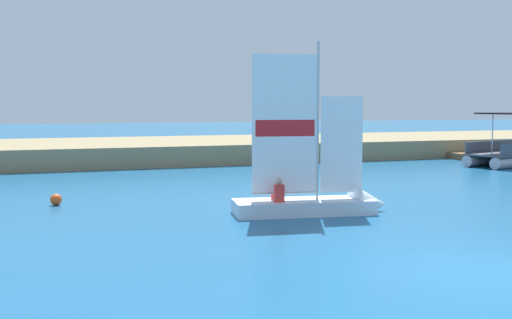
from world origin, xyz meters
The scene contains 6 objects.
ground_plane centered at (0.00, 0.00, 0.00)m, with size 200.00×200.00×0.00m, color #195684.
shore_bank centered at (0.00, 27.29, 0.55)m, with size 80.00×10.66×1.11m, color #897A56.
wooden_dock centered at (16.30, 20.41, 0.19)m, with size 1.92×4.11×0.38m, color brown.
sailboat centered at (0.08, 7.14, 0.43)m, with size 4.90×1.99×5.58m.
pontoon_boat centered at (15.72, 17.15, 0.67)m, with size 5.46×3.62×2.86m.
channel_buoy centered at (-7.67, 11.43, 0.19)m, with size 0.38×0.38×0.38m, color #E54C19.
Camera 1 is at (-8.20, -9.84, 3.32)m, focal length 43.70 mm.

